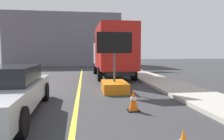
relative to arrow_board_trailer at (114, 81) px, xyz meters
The scene contains 7 objects.
lane_center_stripe 5.27m from the arrow_board_trailer, 108.03° to the right, with size 0.14×36.00×0.01m, color yellow.
arrow_board_trailer is the anchor object (origin of this frame).
box_truck 5.64m from the arrow_board_trailer, 83.00° to the left, with size 2.53×7.17×3.57m.
pickup_car 4.77m from the arrow_board_trailer, 139.91° to the right, with size 2.23×5.25×1.38m.
highway_guide_sign 13.43m from the arrow_board_trailer, 78.55° to the left, with size 2.79×0.27×5.00m.
far_building_block 21.98m from the arrow_board_trailer, 100.78° to the left, with size 15.32×6.62×7.12m, color slate.
traffic_cone_mid_lane 3.19m from the arrow_board_trailer, 87.85° to the right, with size 0.36×0.36×0.67m.
Camera 1 is at (0.29, 1.89, 1.76)m, focal length 32.55 mm.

